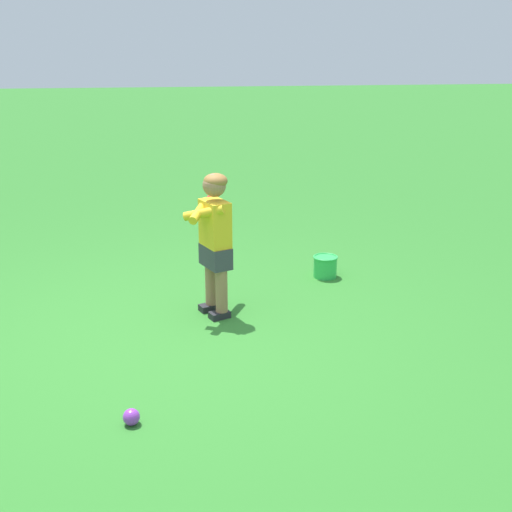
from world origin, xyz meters
name	(u,v)px	position (x,y,z in m)	size (l,w,h in m)	color
ground_plane	(165,341)	(0.00, 0.00, 0.00)	(40.00, 40.00, 0.00)	#2D7528
child_batter	(214,231)	(-0.46, 0.38, 0.65)	(0.60, 0.36, 1.08)	#232328
play_ball_center_lawn	(131,417)	(1.06, -0.16, 0.05)	(0.09, 0.09, 0.09)	purple
toy_bucket	(325,266)	(-1.16, 1.37, 0.10)	(0.22, 0.22, 0.19)	green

